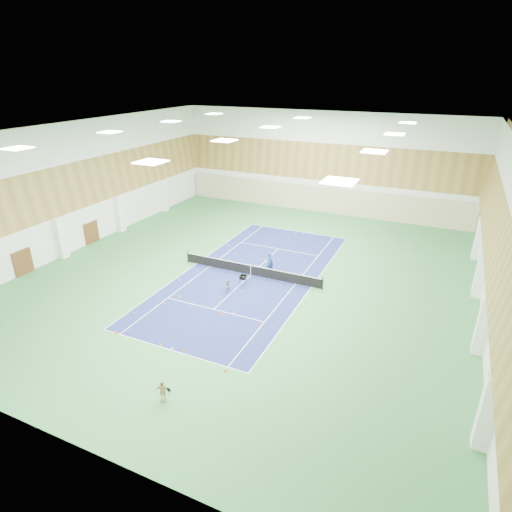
{
  "coord_description": "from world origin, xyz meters",
  "views": [
    {
      "loc": [
        14.32,
        -29.99,
        16.36
      ],
      "look_at": [
        0.62,
        -0.26,
        2.0
      ],
      "focal_mm": 30.0,
      "sensor_mm": 36.0,
      "label": 1
    }
  ],
  "objects_px": {
    "child_apron": "(162,391)",
    "ball_cart": "(243,280)",
    "tennis_net": "(251,269)",
    "coach": "(270,263)",
    "child_court": "(228,286)"
  },
  "relations": [
    {
      "from": "child_court",
      "to": "child_apron",
      "type": "distance_m",
      "value": 12.4
    },
    {
      "from": "coach",
      "to": "ball_cart",
      "type": "relative_size",
      "value": 2.15
    },
    {
      "from": "ball_cart",
      "to": "child_court",
      "type": "bearing_deg",
      "value": -115.03
    },
    {
      "from": "coach",
      "to": "child_court",
      "type": "height_order",
      "value": "coach"
    },
    {
      "from": "tennis_net",
      "to": "child_apron",
      "type": "relative_size",
      "value": 10.04
    },
    {
      "from": "coach",
      "to": "child_court",
      "type": "xyz_separation_m",
      "value": [
        -1.59,
        -4.73,
        -0.4
      ]
    },
    {
      "from": "ball_cart",
      "to": "child_apron",
      "type": "bearing_deg",
      "value": -89.12
    },
    {
      "from": "child_apron",
      "to": "ball_cart",
      "type": "xyz_separation_m",
      "value": [
        -2.02,
        13.78,
        -0.18
      ]
    },
    {
      "from": "coach",
      "to": "child_court",
      "type": "distance_m",
      "value": 5.01
    },
    {
      "from": "coach",
      "to": "child_court",
      "type": "relative_size",
      "value": 1.7
    },
    {
      "from": "child_court",
      "to": "child_apron",
      "type": "bearing_deg",
      "value": -96.29
    },
    {
      "from": "coach",
      "to": "child_apron",
      "type": "distance_m",
      "value": 16.9
    },
    {
      "from": "tennis_net",
      "to": "ball_cart",
      "type": "xyz_separation_m",
      "value": [
        0.28,
        -2.04,
        -0.1
      ]
    },
    {
      "from": "child_court",
      "to": "ball_cart",
      "type": "relative_size",
      "value": 1.26
    },
    {
      "from": "tennis_net",
      "to": "coach",
      "type": "bearing_deg",
      "value": 37.75
    }
  ]
}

